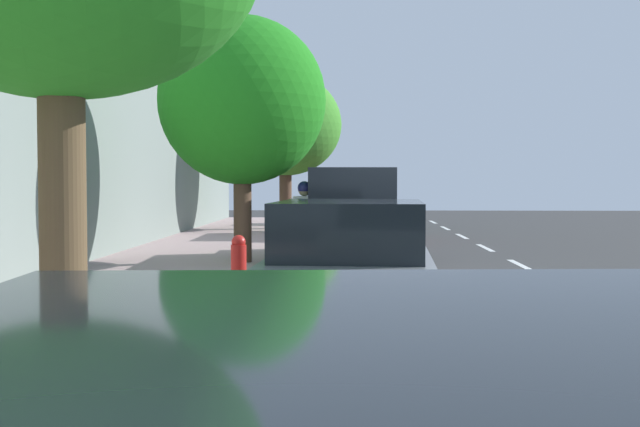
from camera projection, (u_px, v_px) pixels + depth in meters
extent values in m
plane|color=#363636|center=(396.00, 273.00, 14.95)|extent=(62.13, 62.13, 0.00)
cube|color=#AE9090|center=(181.00, 269.00, 15.09)|extent=(3.95, 38.83, 0.14)
cube|color=gray|center=(289.00, 269.00, 15.02)|extent=(0.16, 38.83, 0.14)
cube|color=white|center=(433.00, 222.00, 33.15)|extent=(0.14, 2.20, 0.01)
cube|color=white|center=(445.00, 228.00, 28.96)|extent=(0.14, 2.20, 0.01)
cube|color=white|center=(462.00, 236.00, 24.76)|extent=(0.14, 2.20, 0.01)
cube|color=white|center=(485.00, 248.00, 20.57)|extent=(0.14, 2.20, 0.01)
cube|color=white|center=(521.00, 265.00, 16.38)|extent=(0.14, 2.20, 0.01)
cube|color=white|center=(580.00, 294.00, 12.18)|extent=(0.14, 2.20, 0.01)
cube|color=white|center=(367.00, 273.00, 14.97)|extent=(0.12, 38.83, 0.01)
cube|color=gray|center=(62.00, 99.00, 15.03)|extent=(0.50, 38.83, 6.55)
cube|color=#1E512D|center=(344.00, 206.00, 30.57)|extent=(2.09, 5.35, 0.80)
cube|color=black|center=(344.00, 185.00, 29.61)|extent=(1.76, 1.54, 0.80)
cube|color=#1E512D|center=(343.00, 194.00, 31.74)|extent=(1.93, 2.70, 0.12)
cylinder|color=black|center=(320.00, 217.00, 28.95)|extent=(0.24, 0.81, 0.80)
cylinder|color=black|center=(369.00, 217.00, 28.94)|extent=(0.24, 0.81, 0.80)
cylinder|color=black|center=(320.00, 213.00, 32.24)|extent=(0.24, 0.81, 0.80)
cylinder|color=black|center=(365.00, 213.00, 32.22)|extent=(0.24, 0.81, 0.80)
cube|color=maroon|center=(343.00, 213.00, 23.39)|extent=(1.97, 4.73, 0.90)
cube|color=black|center=(343.00, 185.00, 23.35)|extent=(1.72, 3.12, 0.76)
cylinder|color=black|center=(312.00, 230.00, 21.97)|extent=(0.23, 0.76, 0.76)
cylinder|color=black|center=(375.00, 230.00, 21.93)|extent=(0.23, 0.76, 0.76)
cylinder|color=black|center=(314.00, 224.00, 24.88)|extent=(0.23, 0.76, 0.76)
cylinder|color=black|center=(370.00, 224.00, 24.84)|extent=(0.23, 0.76, 0.76)
cube|color=black|center=(348.00, 227.00, 16.50)|extent=(2.12, 4.78, 0.90)
cube|color=black|center=(349.00, 187.00, 16.47)|extent=(1.82, 3.18, 0.76)
cylinder|color=black|center=(306.00, 253.00, 15.05)|extent=(0.26, 0.77, 0.76)
cylinder|color=black|center=(398.00, 252.00, 15.07)|extent=(0.26, 0.77, 0.76)
cylinder|color=black|center=(307.00, 241.00, 17.96)|extent=(0.26, 0.77, 0.76)
cylinder|color=black|center=(384.00, 241.00, 17.99)|extent=(0.26, 0.77, 0.76)
cube|color=slate|center=(350.00, 285.00, 8.72)|extent=(2.00, 4.49, 0.64)
cube|color=black|center=(350.00, 229.00, 8.70)|extent=(1.66, 2.18, 0.60)
cylinder|color=black|center=(256.00, 332.00, 7.45)|extent=(0.26, 0.67, 0.66)
cylinder|color=black|center=(430.00, 335.00, 7.30)|extent=(0.26, 0.67, 0.66)
cylinder|color=black|center=(292.00, 291.00, 10.16)|extent=(0.26, 0.67, 0.66)
cylinder|color=black|center=(420.00, 293.00, 10.02)|extent=(0.26, 0.67, 0.66)
torus|color=black|center=(332.00, 252.00, 15.38)|extent=(0.49, 0.57, 0.71)
torus|color=black|center=(294.00, 256.00, 14.61)|extent=(0.49, 0.57, 0.71)
cylinder|color=#A51414|center=(318.00, 249.00, 15.08)|extent=(0.45, 0.52, 0.53)
cylinder|color=#A51414|center=(305.00, 251.00, 14.82)|extent=(0.12, 0.13, 0.49)
cylinder|color=#A51414|center=(316.00, 237.00, 15.04)|extent=(0.50, 0.58, 0.05)
cylinder|color=#A51414|center=(301.00, 260.00, 14.74)|extent=(0.26, 0.29, 0.19)
cylinder|color=#A51414|center=(299.00, 247.00, 14.69)|extent=(0.20, 0.22, 0.34)
cylinder|color=#A51414|center=(331.00, 244.00, 15.34)|extent=(0.10, 0.11, 0.35)
cube|color=black|center=(303.00, 236.00, 14.77)|extent=(0.23, 0.25, 0.05)
cylinder|color=black|center=(329.00, 232.00, 15.30)|extent=(0.37, 0.32, 0.03)
cylinder|color=#C6B284|center=(309.00, 249.00, 15.40)|extent=(0.15, 0.15, 0.84)
cylinder|color=#C6B284|center=(300.00, 248.00, 15.49)|extent=(0.15, 0.15, 0.84)
cube|color=white|center=(304.00, 212.00, 15.42)|extent=(0.44, 0.38, 0.60)
cylinder|color=white|center=(316.00, 213.00, 15.29)|extent=(0.10, 0.10, 0.57)
cylinder|color=white|center=(293.00, 213.00, 15.54)|extent=(0.10, 0.10, 0.57)
sphere|color=gray|center=(304.00, 190.00, 15.40)|extent=(0.24, 0.24, 0.24)
sphere|color=navy|center=(304.00, 188.00, 15.40)|extent=(0.26, 0.26, 0.26)
cube|color=black|center=(299.00, 211.00, 15.24)|extent=(0.35, 0.30, 0.44)
cylinder|color=brown|center=(286.00, 192.00, 26.57)|extent=(0.41, 0.41, 2.43)
ellipsoid|color=#40922B|center=(285.00, 125.00, 26.47)|extent=(3.74, 3.74, 3.39)
cylinder|color=brown|center=(243.00, 204.00, 15.69)|extent=(0.35, 0.35, 2.27)
ellipsoid|color=#1F811A|center=(242.00, 100.00, 15.61)|extent=(3.28, 3.28, 3.30)
cylinder|color=brown|center=(63.00, 230.00, 5.79)|extent=(0.34, 0.34, 2.49)
cylinder|color=red|center=(239.00, 270.00, 11.25)|extent=(0.22, 0.22, 0.70)
sphere|color=red|center=(239.00, 242.00, 11.24)|extent=(0.20, 0.20, 0.20)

